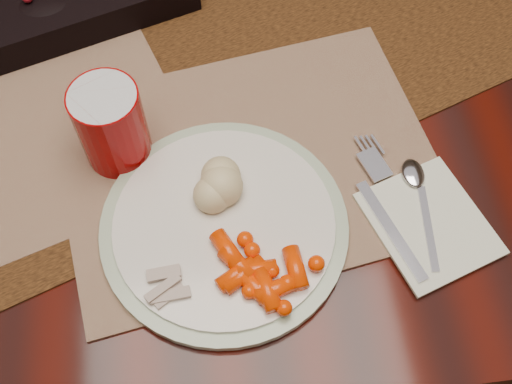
{
  "coord_description": "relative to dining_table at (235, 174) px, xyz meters",
  "views": [
    {
      "loc": [
        -0.04,
        -0.62,
        1.41
      ],
      "look_at": [
        0.0,
        -0.28,
        0.8
      ],
      "focal_mm": 45.0,
      "sensor_mm": 36.0,
      "label": 1
    }
  ],
  "objects": [
    {
      "name": "floor",
      "position": [
        0.0,
        0.0,
        -0.38
      ],
      "size": [
        5.0,
        5.0,
        0.0
      ],
      "primitive_type": "plane",
      "color": "black",
      "rests_on": "ground"
    },
    {
      "name": "dining_table",
      "position": [
        0.0,
        0.0,
        0.0
      ],
      "size": [
        1.8,
        1.0,
        0.75
      ],
      "primitive_type": "cube",
      "color": "black",
      "rests_on": "floor"
    },
    {
      "name": "table_runner",
      "position": [
        -0.05,
        -0.1,
        0.38
      ],
      "size": [
        1.66,
        0.89,
        0.0
      ],
      "primitive_type": "cube",
      "rotation": [
        0.0,
        0.0,
        0.35
      ],
      "color": "black",
      "rests_on": "dining_table"
    },
    {
      "name": "placemat_main",
      "position": [
        0.0,
        -0.21,
        0.38
      ],
      "size": [
        0.49,
        0.39,
        0.0
      ],
      "primitive_type": "cube",
      "rotation": [
        0.0,
        0.0,
        0.16
      ],
      "color": "brown",
      "rests_on": "dining_table"
    },
    {
      "name": "placemat_second",
      "position": [
        -0.28,
        -0.15,
        0.38
      ],
      "size": [
        0.48,
        0.41,
        0.0
      ],
      "primitive_type": "cube",
      "rotation": [
        0.0,
        0.0,
        0.32
      ],
      "color": "#925B41",
      "rests_on": "dining_table"
    },
    {
      "name": "dinner_plate",
      "position": [
        -0.03,
        -0.3,
        0.39
      ],
      "size": [
        0.35,
        0.35,
        0.02
      ],
      "primitive_type": "cylinder",
      "rotation": [
        0.0,
        0.0,
        -0.28
      ],
      "color": "silver",
      "rests_on": "placemat_main"
    },
    {
      "name": "baby_carrots",
      "position": [
        0.01,
        -0.36,
        0.4
      ],
      "size": [
        0.14,
        0.13,
        0.02
      ],
      "primitive_type": null,
      "rotation": [
        0.0,
        0.0,
        -0.35
      ],
      "color": "#F23500",
      "rests_on": "dinner_plate"
    },
    {
      "name": "mashed_potatoes",
      "position": [
        -0.06,
        -0.24,
        0.42
      ],
      "size": [
        0.08,
        0.07,
        0.05
      ],
      "primitive_type": null,
      "rotation": [
        0.0,
        0.0,
        -0.0
      ],
      "color": "#E3D586",
      "rests_on": "dinner_plate"
    },
    {
      "name": "turkey_shreds",
      "position": [
        -0.09,
        -0.36,
        0.4
      ],
      "size": [
        0.08,
        0.07,
        0.02
      ],
      "primitive_type": null,
      "rotation": [
        0.0,
        0.0,
        0.05
      ],
      "color": "#D3A998",
      "rests_on": "dinner_plate"
    },
    {
      "name": "napkin",
      "position": [
        0.2,
        -0.32,
        0.38
      ],
      "size": [
        0.16,
        0.17,
        0.0
      ],
      "primitive_type": "cube",
      "rotation": [
        0.0,
        0.0,
        0.32
      ],
      "color": "silver",
      "rests_on": "placemat_main"
    },
    {
      "name": "fork",
      "position": [
        0.15,
        -0.3,
        0.39
      ],
      "size": [
        0.08,
        0.17,
        0.0
      ],
      "primitive_type": null,
      "rotation": [
        0.0,
        0.0,
        0.32
      ],
      "color": "white",
      "rests_on": "napkin"
    },
    {
      "name": "spoon",
      "position": [
        0.19,
        -0.3,
        0.39
      ],
      "size": [
        0.04,
        0.14,
        0.0
      ],
      "primitive_type": null,
      "rotation": [
        0.0,
        0.0,
        -0.1
      ],
      "color": "silver",
      "rests_on": "napkin"
    },
    {
      "name": "red_cup",
      "position": [
        -0.15,
        -0.17,
        0.43
      ],
      "size": [
        0.1,
        0.1,
        0.11
      ],
      "primitive_type": "cylinder",
      "rotation": [
        0.0,
        0.0,
        0.22
      ],
      "color": "#920000",
      "rests_on": "placemat_main"
    }
  ]
}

